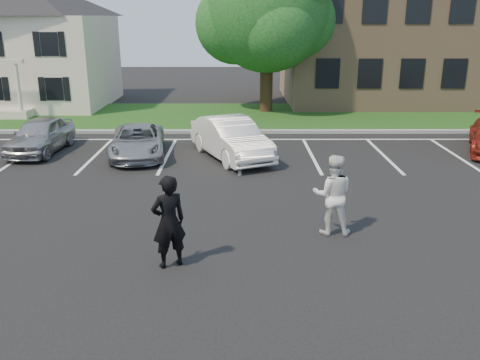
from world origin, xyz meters
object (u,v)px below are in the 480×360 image
Objects in this scene: car_silver_minivan at (138,141)px; tree at (269,13)px; car_white_sedan at (231,138)px; man_black_suit at (169,222)px; car_silver_west at (40,135)px; house at (19,40)px; man_white_shirt at (333,195)px; office_building at (463,33)px.

tree is at bearing 52.49° from car_silver_minivan.
car_white_sedan is (3.58, -0.23, 0.17)m from car_silver_minivan.
man_black_suit is 11.61m from car_silver_west.
car_silver_minivan is (3.96, -0.67, -0.10)m from car_silver_west.
house reaches higher than man_white_shirt.
man_white_shirt reaches higher than car_silver_west.
man_black_suit is 1.02× the size of man_white_shirt.
tree reaches higher than man_black_suit.
house reaches higher than car_silver_west.
man_white_shirt is 0.50× the size of car_silver_west.
man_black_suit is at bearing -99.39° from tree.
man_white_shirt is (3.76, 1.74, -0.02)m from man_black_suit.
house is 12.91m from car_silver_west.
office_building is 23.08m from car_silver_minivan.
man_white_shirt is at bearing -51.81° from house.
tree reaches higher than man_white_shirt.
car_silver_west is at bearing -32.02° from man_white_shirt.
man_white_shirt is (-11.75, -21.41, -3.15)m from office_building.
man_black_suit is (11.49, -21.13, -2.81)m from house.
car_white_sedan reaches higher than car_silver_minivan.
tree is at bearing -81.53° from man_white_shirt.
car_silver_west is at bearing -136.48° from tree.
office_building is 20.55m from car_white_sedan.
tree is 4.39× the size of man_white_shirt.
car_silver_minivan is at bearing 151.73° from car_white_sedan.
tree is 11.05m from car_white_sedan.
man_white_shirt reaches higher than car_white_sedan.
house is 0.46× the size of office_building.
office_building is (27.00, 2.02, 0.33)m from house.
car_silver_minivan is (-5.49, -9.64, -4.76)m from tree.
car_white_sedan is (-14.33, -14.34, -3.39)m from office_building.
car_silver_minivan is at bearing -53.05° from house.
car_silver_minivan is 3.59m from car_white_sedan.
tree is 1.90× the size of car_white_sedan.
man_black_suit is at bearing -53.98° from car_silver_west.
office_building is at bearing 4.28° from house.
house is 5.13× the size of man_white_shirt.
tree is 19.43m from man_black_suit.
man_white_shirt is (15.25, -19.39, -2.83)m from house.
car_silver_west is 0.95× the size of car_silver_minivan.
office_building is at bearing 20.43° from car_white_sedan.
man_white_shirt is at bearing 177.04° from man_black_suit.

